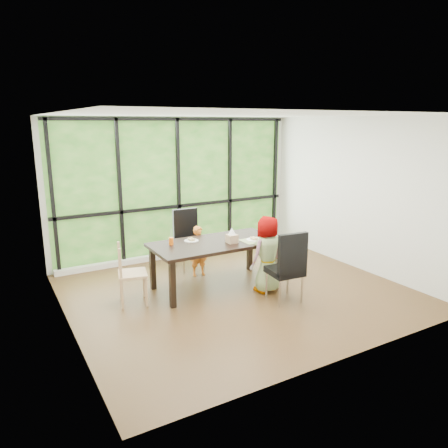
{
  "coord_description": "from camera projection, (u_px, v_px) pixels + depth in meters",
  "views": [
    {
      "loc": [
        -3.25,
        -5.28,
        2.59
      ],
      "look_at": [
        -0.09,
        0.26,
        1.05
      ],
      "focal_mm": 33.81,
      "sensor_mm": 36.0,
      "label": 1
    }
  ],
  "objects": [
    {
      "name": "green_cup",
      "position": [
        269.0,
        235.0,
        6.86
      ],
      "size": [
        0.07,
        0.07,
        0.11
      ],
      "primitive_type": "cylinder",
      "color": "#54DC42",
      "rests_on": "dining_table"
    },
    {
      "name": "straw_white",
      "position": [
        171.0,
        235.0,
        6.48
      ],
      "size": [
        0.01,
        0.04,
        0.2
      ],
      "primitive_type": "cylinder",
      "rotation": [
        0.14,
        0.0,
        0.0
      ],
      "color": "white",
      "rests_on": "orange_cup"
    },
    {
      "name": "placemat",
      "position": [
        255.0,
        240.0,
        6.75
      ],
      "size": [
        0.45,
        0.33,
        0.01
      ],
      "primitive_type": "cube",
      "color": "tan",
      "rests_on": "dining_table"
    },
    {
      "name": "crepe_rolls_near",
      "position": [
        254.0,
        238.0,
        6.75
      ],
      "size": [
        0.1,
        0.12,
        0.04
      ],
      "primitive_type": null,
      "color": "tan",
      "rests_on": "plate_near"
    },
    {
      "name": "dining_table",
      "position": [
        216.0,
        264.0,
        6.76
      ],
      "size": [
        2.12,
        1.2,
        0.75
      ],
      "primitive_type": "cube",
      "rotation": [
        0.0,
        0.0,
        0.1
      ],
      "color": "black",
      "rests_on": "ground"
    },
    {
      "name": "orange_cup",
      "position": [
        171.0,
        241.0,
        6.5
      ],
      "size": [
        0.07,
        0.07,
        0.11
      ],
      "primitive_type": "cylinder",
      "color": "orange",
      "rests_on": "dining_table"
    },
    {
      "name": "chair_window_leather",
      "position": [
        190.0,
        240.0,
        7.53
      ],
      "size": [
        0.48,
        0.48,
        1.08
      ],
      "primitive_type": "cube",
      "rotation": [
        0.0,
        0.0,
        -0.05
      ],
      "color": "black",
      "rests_on": "ground"
    },
    {
      "name": "chair_end_beech",
      "position": [
        133.0,
        274.0,
        6.12
      ],
      "size": [
        0.49,
        0.5,
        0.9
      ],
      "primitive_type": "cube",
      "rotation": [
        0.0,
        0.0,
        1.34
      ],
      "color": "tan",
      "rests_on": "ground"
    },
    {
      "name": "straw_pink",
      "position": [
        269.0,
        230.0,
        6.84
      ],
      "size": [
        0.01,
        0.04,
        0.2
      ],
      "primitive_type": "cylinder",
      "rotation": [
        0.14,
        0.0,
        0.0
      ],
      "color": "pink",
      "rests_on": "green_cup"
    },
    {
      "name": "child_older",
      "position": [
        267.0,
        254.0,
        6.52
      ],
      "size": [
        0.65,
        0.48,
        1.2
      ],
      "primitive_type": "imported",
      "rotation": [
        0.0,
        0.0,
        3.32
      ],
      "color": "gray",
      "rests_on": "ground"
    },
    {
      "name": "tissue",
      "position": [
        232.0,
        231.0,
        6.58
      ],
      "size": [
        0.12,
        0.12,
        0.11
      ],
      "primitive_type": "cone",
      "color": "white",
      "rests_on": "tissue_box"
    },
    {
      "name": "back_wall",
      "position": [
        177.0,
        188.0,
        8.21
      ],
      "size": [
        5.0,
        0.0,
        5.0
      ],
      "primitive_type": "plane",
      "rotation": [
        1.57,
        0.0,
        0.0
      ],
      "color": "silver",
      "rests_on": "ground"
    },
    {
      "name": "foliage_backdrop",
      "position": [
        178.0,
        188.0,
        8.2
      ],
      "size": [
        4.8,
        0.02,
        2.65
      ],
      "primitive_type": "cube",
      "color": "#234F18",
      "rests_on": "back_wall"
    },
    {
      "name": "window_sill",
      "position": [
        181.0,
        253.0,
        8.43
      ],
      "size": [
        4.8,
        0.12,
        0.1
      ],
      "primitive_type": "cube",
      "color": "silver",
      "rests_on": "ground"
    },
    {
      "name": "white_mug",
      "position": [
        262.0,
        231.0,
        7.15
      ],
      "size": [
        0.08,
        0.08,
        0.08
      ],
      "primitive_type": "cylinder",
      "color": "white",
      "rests_on": "dining_table"
    },
    {
      "name": "child_toddler",
      "position": [
        199.0,
        251.0,
        7.25
      ],
      "size": [
        0.33,
        0.23,
        0.88
      ],
      "primitive_type": "imported",
      "rotation": [
        0.0,
        0.0,
        -0.05
      ],
      "color": "orange",
      "rests_on": "ground"
    },
    {
      "name": "plate_far",
      "position": [
        191.0,
        241.0,
        6.71
      ],
      "size": [
        0.23,
        0.23,
        0.01
      ],
      "primitive_type": "cylinder",
      "color": "white",
      "rests_on": "dining_table"
    },
    {
      "name": "ground",
      "position": [
        237.0,
        292.0,
        6.63
      ],
      "size": [
        5.0,
        5.0,
        0.0
      ],
      "primitive_type": "plane",
      "color": "black",
      "rests_on": "ground"
    },
    {
      "name": "window_mullions",
      "position": [
        179.0,
        188.0,
        8.16
      ],
      "size": [
        4.8,
        0.06,
        2.65
      ],
      "primitive_type": null,
      "color": "black",
      "rests_on": "back_wall"
    },
    {
      "name": "plate_near",
      "position": [
        254.0,
        240.0,
        6.76
      ],
      "size": [
        0.25,
        0.25,
        0.02
      ],
      "primitive_type": "cylinder",
      "color": "white",
      "rests_on": "dining_table"
    },
    {
      "name": "crepe_rolls_far",
      "position": [
        191.0,
        239.0,
        6.7
      ],
      "size": [
        0.1,
        0.12,
        0.04
      ],
      "primitive_type": null,
      "color": "tan",
      "rests_on": "plate_far"
    },
    {
      "name": "chair_interior_leather",
      "position": [
        285.0,
        266.0,
        6.18
      ],
      "size": [
        0.5,
        0.5,
        1.08
      ],
      "primitive_type": "cube",
      "rotation": [
        0.0,
        0.0,
        3.05
      ],
      "color": "black",
      "rests_on": "ground"
    },
    {
      "name": "tissue_box",
      "position": [
        232.0,
        239.0,
        6.61
      ],
      "size": [
        0.15,
        0.15,
        0.13
      ],
      "primitive_type": "cube",
      "color": "tan",
      "rests_on": "dining_table"
    }
  ]
}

